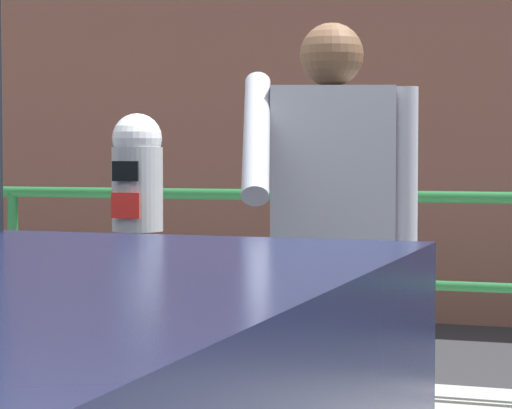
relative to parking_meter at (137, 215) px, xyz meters
name	(u,v)px	position (x,y,z in m)	size (l,w,h in m)	color
parking_meter	(137,215)	(0.00, 0.00, 0.00)	(0.18, 0.19, 1.37)	slate
pedestrian_at_meter	(331,226)	(0.66, 0.23, -0.04)	(0.61, 0.69, 1.70)	slate
background_railing	(345,246)	(0.28, 1.99, -0.27)	(24.06, 0.06, 1.04)	#1E602D
backdrop_wall	(441,80)	(0.28, 5.26, 0.83)	(32.00, 0.50, 3.92)	brown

